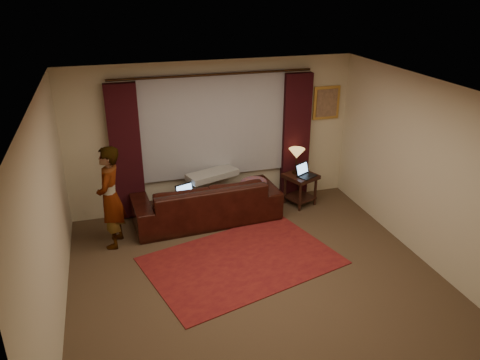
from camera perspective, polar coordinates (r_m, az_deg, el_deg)
name	(u,v)px	position (r m, az deg, el deg)	size (l,w,h in m)	color
floor	(258,281)	(6.57, 2.17, -12.23)	(5.00, 5.00, 0.01)	brown
ceiling	(261,93)	(5.47, 2.59, 10.51)	(5.00, 5.00, 0.02)	silver
wall_back	(213,136)	(8.14, -3.27, 5.36)	(5.00, 0.02, 2.60)	beige
wall_front	(360,325)	(3.98, 14.41, -16.75)	(5.00, 0.02, 2.60)	beige
wall_left	(48,222)	(5.69, -22.33, -4.78)	(0.02, 5.00, 2.60)	beige
wall_right	(428,174)	(7.06, 21.99, 0.71)	(0.02, 5.00, 2.60)	beige
sheer_curtain	(214,126)	(8.03, -3.21, 6.59)	(2.50, 0.05, 1.80)	#A3A3AB
drape_left	(126,153)	(7.89, -13.73, 3.19)	(0.50, 0.14, 2.30)	black
drape_right	(296,137)	(8.53, 6.81, 5.22)	(0.50, 0.14, 2.30)	black
curtain_rod	(213,75)	(7.77, -3.27, 12.70)	(0.04, 0.04, 3.40)	black
picture_frame	(326,103)	(8.69, 10.48, 9.25)	(0.50, 0.04, 0.60)	gold
sofa	(206,193)	(7.87, -4.16, -1.64)	(2.45, 1.06, 0.99)	black
throw_blanket	(212,160)	(7.91, -3.44, 2.43)	(0.88, 0.35, 0.10)	#979791
clothing_pile	(253,183)	(7.99, 1.65, -0.39)	(0.47, 0.36, 0.20)	brown
laptop_sofa	(188,193)	(7.63, -6.33, -1.61)	(0.32, 0.35, 0.23)	black
area_rug	(242,261)	(6.96, 0.24, -9.81)	(2.68, 1.78, 0.01)	maroon
end_table	(300,189)	(8.56, 7.34, -1.14)	(0.50, 0.50, 0.58)	black
tiffany_lamp	(296,161)	(8.42, 6.88, 2.31)	(0.29, 0.29, 0.46)	olive
laptop_table	(307,171)	(8.33, 8.21, 1.15)	(0.32, 0.35, 0.23)	black
person	(110,198)	(7.26, -15.53, -2.07)	(0.47, 0.47, 1.60)	#979791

